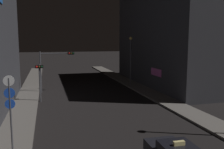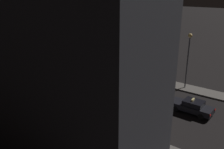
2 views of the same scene
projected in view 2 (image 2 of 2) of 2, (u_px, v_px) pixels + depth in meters
sidewalk_left at (17, 92)px, 31.22m from camera, size 2.39×58.45×0.18m
sidewalk_right at (91, 65)px, 41.89m from camera, size 2.39×58.45×0.18m
building_facade_left at (12, 13)px, 19.58m from camera, size 6.49×25.40×21.28m
building_facade_right at (100, 20)px, 45.34m from camera, size 8.98×22.59×13.94m
taxi at (192, 106)px, 26.05m from camera, size 1.92×4.50×1.62m
traffic_light_overhead at (27, 57)px, 33.19m from camera, size 4.24×0.42×5.08m
traffic_light_left_kerb at (41, 74)px, 29.48m from camera, size 0.80×0.42×3.97m
sign_pole_left at (117, 105)px, 21.71m from camera, size 0.58×0.10×4.31m
street_lamp_near_block at (189, 51)px, 30.83m from camera, size 0.52×0.52×7.10m
street_lamp_far_block at (77, 39)px, 41.39m from camera, size 0.42×0.42×6.76m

